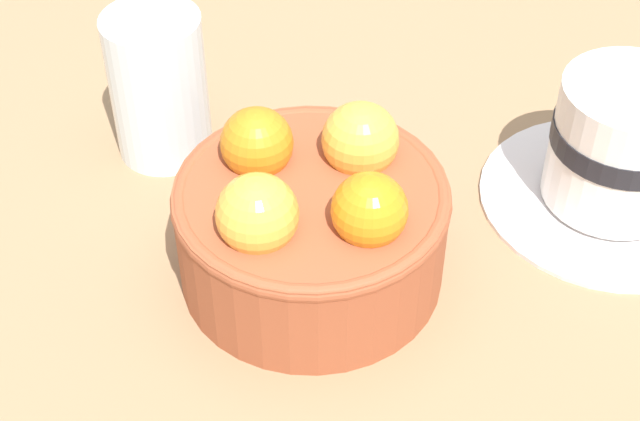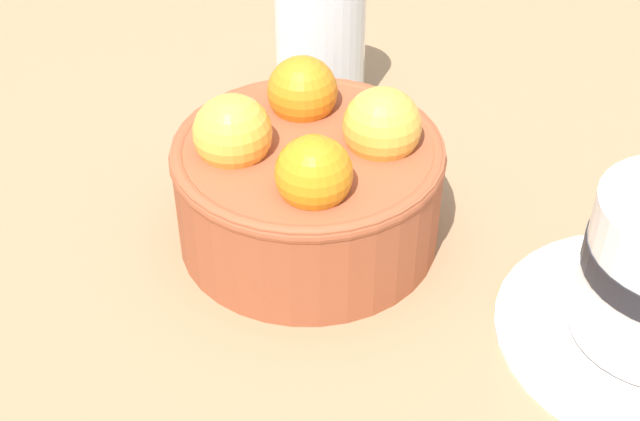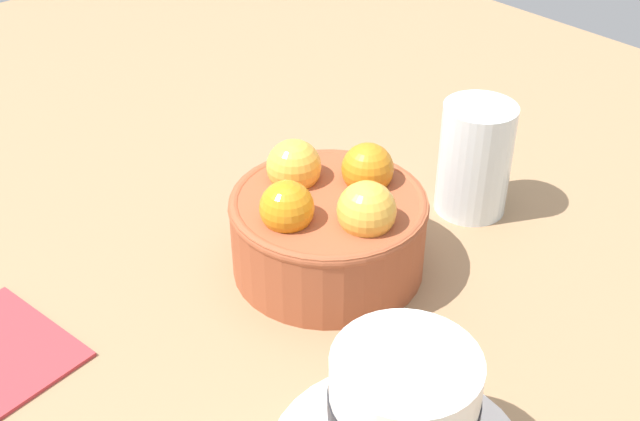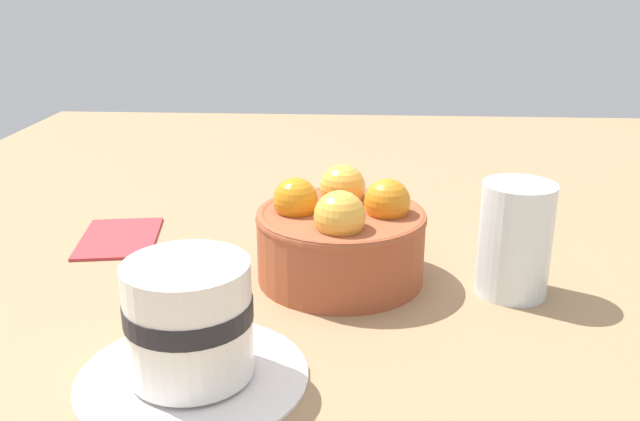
% 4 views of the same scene
% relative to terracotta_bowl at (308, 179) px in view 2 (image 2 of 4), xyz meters
% --- Properties ---
extents(ground_plane, '(1.51, 1.17, 0.04)m').
position_rel_terracotta_bowl_xyz_m(ground_plane, '(-0.00, -0.00, -0.06)').
color(ground_plane, '#997551').
extents(terracotta_bowl, '(0.15, 0.15, 0.10)m').
position_rel_terracotta_bowl_xyz_m(terracotta_bowl, '(0.00, 0.00, 0.00)').
color(terracotta_bowl, '#9E4C2D').
rests_on(terracotta_bowl, ground_plane).
extents(water_glass, '(0.06, 0.06, 0.10)m').
position_rel_terracotta_bowl_xyz_m(water_glass, '(0.02, 0.15, 0.01)').
color(water_glass, silver).
rests_on(water_glass, ground_plane).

